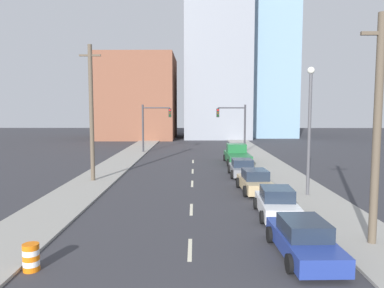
{
  "coord_description": "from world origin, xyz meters",
  "views": [
    {
      "loc": [
        0.19,
        -6.95,
        5.58
      ],
      "look_at": [
        -0.07,
        28.48,
        2.2
      ],
      "focal_mm": 35.0,
      "sensor_mm": 36.0,
      "label": 1
    }
  ],
  "objects": [
    {
      "name": "lane_stripe_at_20m",
      "position": [
        0.0,
        20.43,
        0.0
      ],
      "size": [
        0.16,
        2.4,
        0.01
      ],
      "primitive_type": "cube",
      "color": "beige",
      "rests_on": "ground"
    },
    {
      "name": "utility_pole_left_mid",
      "position": [
        -7.58,
        21.15,
        5.27
      ],
      "size": [
        1.6,
        0.32,
        10.29
      ],
      "color": "brown",
      "rests_on": "ground"
    },
    {
      "name": "sidewalk_right",
      "position": [
        7.55,
        46.26,
        0.06
      ],
      "size": [
        3.42,
        92.52,
        0.12
      ],
      "color": "gray",
      "rests_on": "ground"
    },
    {
      "name": "pickup_truck_green",
      "position": [
        4.52,
        30.96,
        0.79
      ],
      "size": [
        2.55,
        5.98,
        1.93
      ],
      "rotation": [
        0.0,
        0.0,
        0.02
      ],
      "color": "#1E6033",
      "rests_on": "ground"
    },
    {
      "name": "traffic_signal_right",
      "position": [
        5.45,
        39.94,
        3.88
      ],
      "size": [
        3.7,
        0.35,
        6.05
      ],
      "color": "#38383D",
      "rests_on": "ground"
    },
    {
      "name": "lane_stripe_at_32m",
      "position": [
        0.0,
        32.08,
        0.0
      ],
      "size": [
        0.16,
        2.4,
        0.01
      ],
      "primitive_type": "cube",
      "color": "beige",
      "rests_on": "ground"
    },
    {
      "name": "sidewalk_left",
      "position": [
        -7.55,
        46.26,
        0.06
      ],
      "size": [
        3.42,
        92.52,
        0.12
      ],
      "color": "gray",
      "rests_on": "ground"
    },
    {
      "name": "street_lamp",
      "position": [
        7.36,
        16.44,
        4.73
      ],
      "size": [
        0.44,
        0.44,
        8.13
      ],
      "color": "#4C4C51",
      "rests_on": "ground"
    },
    {
      "name": "building_office_center",
      "position": [
        4.33,
        68.05,
        13.82
      ],
      "size": [
        12.0,
        20.0,
        27.64
      ],
      "color": "gray",
      "rests_on": "ground"
    },
    {
      "name": "traffic_barrel",
      "position": [
        -5.45,
        5.44,
        0.47
      ],
      "size": [
        0.56,
        0.56,
        0.95
      ],
      "color": "orange",
      "rests_on": "ground"
    },
    {
      "name": "sedan_white",
      "position": [
        4.44,
        12.07,
        0.68
      ],
      "size": [
        2.18,
        4.33,
        1.5
      ],
      "rotation": [
        0.0,
        0.0,
        -0.04
      ],
      "color": "silver",
      "rests_on": "ground"
    },
    {
      "name": "building_glass_right",
      "position": [
        13.06,
        72.05,
        20.4
      ],
      "size": [
        13.0,
        20.0,
        40.79
      ],
      "color": "#7A9EB7",
      "rests_on": "ground"
    },
    {
      "name": "lane_stripe_at_26m",
      "position": [
        0.0,
        25.97,
        0.0
      ],
      "size": [
        0.16,
        2.4,
        0.01
      ],
      "primitive_type": "cube",
      "color": "beige",
      "rests_on": "ground"
    },
    {
      "name": "utility_pole_right_near",
      "position": [
        7.43,
        7.91,
        4.76
      ],
      "size": [
        1.6,
        0.32,
        9.28
      ],
      "color": "brown",
      "rests_on": "ground"
    },
    {
      "name": "lane_stripe_at_7m",
      "position": [
        0.0,
        7.42,
        0.0
      ],
      "size": [
        0.16,
        2.4,
        0.01
      ],
      "primitive_type": "cube",
      "color": "beige",
      "rests_on": "ground"
    },
    {
      "name": "lane_stripe_at_13m",
      "position": [
        0.0,
        13.33,
        0.0
      ],
      "size": [
        0.16,
        2.4,
        0.01
      ],
      "primitive_type": "cube",
      "color": "beige",
      "rests_on": "ground"
    },
    {
      "name": "sedan_gray",
      "position": [
        4.12,
        23.67,
        0.66
      ],
      "size": [
        2.13,
        4.28,
        1.42
      ],
      "rotation": [
        0.0,
        0.0,
        -0.0
      ],
      "color": "slate",
      "rests_on": "ground"
    },
    {
      "name": "sedan_blue",
      "position": [
        4.3,
        6.78,
        0.66
      ],
      "size": [
        2.17,
        4.79,
        1.43
      ],
      "rotation": [
        0.0,
        0.0,
        0.03
      ],
      "color": "navy",
      "rests_on": "ground"
    },
    {
      "name": "sedan_tan",
      "position": [
        4.23,
        17.72,
        0.69
      ],
      "size": [
        2.21,
        4.51,
        1.51
      ],
      "rotation": [
        0.0,
        0.0,
        0.05
      ],
      "color": "tan",
      "rests_on": "ground"
    },
    {
      "name": "traffic_signal_left",
      "position": [
        -5.3,
        39.94,
        3.88
      ],
      "size": [
        3.7,
        0.35,
        6.05
      ],
      "color": "#38383D",
      "rests_on": "ground"
    },
    {
      "name": "building_brick_left",
      "position": [
        -10.56,
        64.05,
        7.62
      ],
      "size": [
        14.0,
        16.0,
        15.25
      ],
      "color": "brown",
      "rests_on": "ground"
    }
  ]
}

